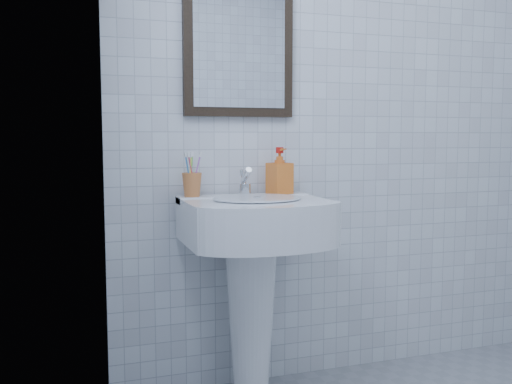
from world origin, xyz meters
name	(u,v)px	position (x,y,z in m)	size (l,w,h in m)	color
wall_back	(339,116)	(0.00, 1.20, 1.25)	(2.20, 0.02, 2.50)	silver
wall_left	(139,91)	(-1.10, 0.00, 1.25)	(0.02, 2.40, 2.50)	silver
washbasin	(253,265)	(-0.51, 0.99, 0.61)	(0.59, 0.43, 0.90)	white
faucet	(245,184)	(-0.51, 1.09, 0.95)	(0.05, 0.11, 0.13)	silver
toothbrush_cup	(192,185)	(-0.74, 1.11, 0.95)	(0.08, 0.08, 0.10)	#CD7338
soap_dispenser	(280,171)	(-0.34, 1.10, 1.00)	(0.09, 0.09, 0.21)	#D85315
wall_mirror	(239,46)	(-0.51, 1.18, 1.55)	(0.50, 0.04, 0.62)	black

